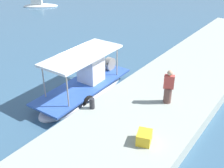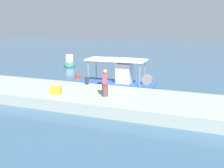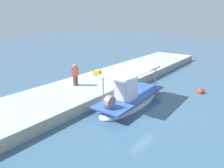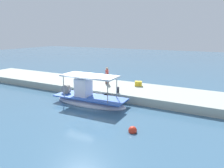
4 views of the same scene
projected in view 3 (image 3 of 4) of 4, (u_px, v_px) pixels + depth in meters
name	position (u px, v px, depth m)	size (l,w,h in m)	color
ground_plane	(132.00, 106.00, 13.98)	(120.00, 120.00, 0.00)	#3B617F
dock_quay	(86.00, 89.00, 16.37)	(36.00, 4.98, 0.69)	#A4ADA2
main_fishing_boat	(130.00, 98.00, 14.20)	(6.48, 2.32, 2.76)	silver
fisherman_near_bollard	(75.00, 76.00, 15.87)	(0.49, 0.54, 1.68)	brown
mooring_bollard	(122.00, 80.00, 16.44)	(0.24, 0.24, 0.51)	#2D2D33
cargo_crate	(97.00, 73.00, 18.77)	(0.67, 0.54, 0.46)	gold
marker_buoy	(201.00, 92.00, 16.39)	(0.52, 0.52, 0.52)	red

